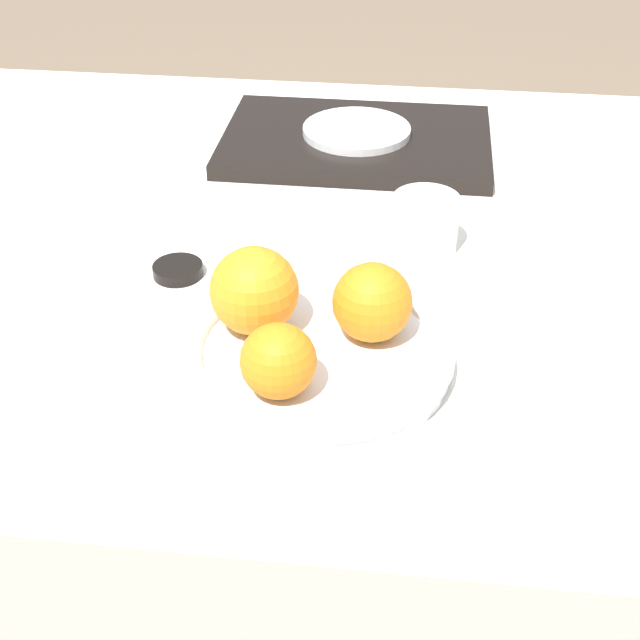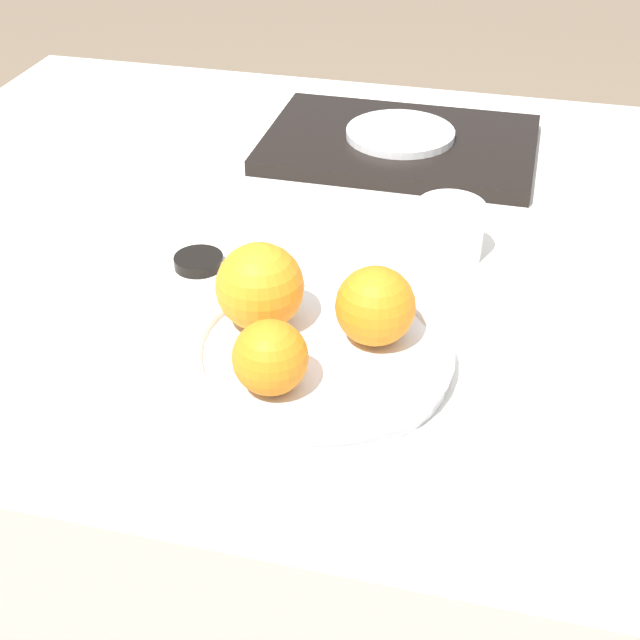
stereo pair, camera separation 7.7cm
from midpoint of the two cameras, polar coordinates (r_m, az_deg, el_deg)
name	(u,v)px [view 1 (the left image)]	position (r m, az deg, el deg)	size (l,w,h in m)	color
table	(302,474)	(1.24, -2.96, -9.89)	(1.18, 0.93, 0.77)	silver
fruit_platter	(320,354)	(0.80, -2.78, -2.27)	(0.24, 0.24, 0.03)	silver
orange_0	(254,291)	(0.80, -6.99, 1.77)	(0.08, 0.08, 0.08)	orange
orange_1	(372,302)	(0.79, 0.57, 1.04)	(0.07, 0.07, 0.07)	orange
orange_2	(278,361)	(0.73, -5.73, -2.74)	(0.06, 0.06, 0.06)	orange
serving_tray	(356,141)	(1.20, 0.48, 11.33)	(0.35, 0.24, 0.02)	black
side_plate	(357,131)	(1.20, 0.48, 11.98)	(0.14, 0.14, 0.01)	white
cup_0	(425,223)	(0.96, 4.44, 6.12)	(0.07, 0.07, 0.06)	white
soy_dish	(178,270)	(0.94, -11.42, 3.08)	(0.05, 0.05, 0.01)	black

